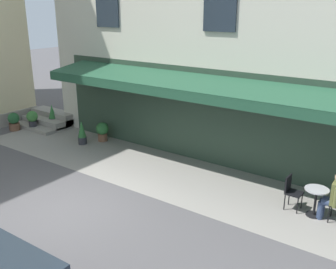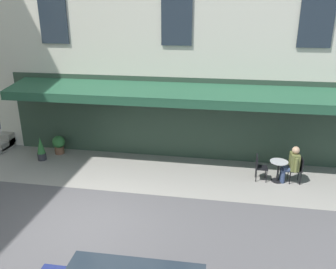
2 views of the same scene
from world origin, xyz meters
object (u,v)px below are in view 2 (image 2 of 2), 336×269
(cafe_table_mid_terrace, at_px, (278,168))
(cafe_chair_black_by_window, at_px, (298,168))
(seated_companion_in_olive, at_px, (292,163))
(potted_plant_under_sign, at_px, (41,149))
(cafe_chair_black_near_door, at_px, (259,165))
(potted_plant_entrance_right, at_px, (59,144))

(cafe_table_mid_terrace, height_order, cafe_chair_black_by_window, cafe_chair_black_by_window)
(cafe_table_mid_terrace, height_order, seated_companion_in_olive, seated_companion_in_olive)
(cafe_table_mid_terrace, height_order, potted_plant_under_sign, potted_plant_under_sign)
(cafe_table_mid_terrace, xyz_separation_m, seated_companion_in_olive, (-0.42, -0.02, 0.21))
(cafe_chair_black_near_door, xyz_separation_m, potted_plant_under_sign, (8.26, -0.28, -0.09))
(cafe_chair_black_near_door, height_order, potted_plant_entrance_right, cafe_chair_black_near_door)
(cafe_chair_black_by_window, distance_m, potted_plant_entrance_right, 9.19)
(seated_companion_in_olive, xyz_separation_m, potted_plant_under_sign, (9.31, -0.26, -0.24))
(cafe_chair_black_near_door, relative_size, seated_companion_in_olive, 0.70)
(cafe_table_mid_terrace, bearing_deg, potted_plant_under_sign, -1.81)
(cafe_chair_black_by_window, distance_m, seated_companion_in_olive, 0.26)
(cafe_table_mid_terrace, relative_size, potted_plant_under_sign, 0.80)
(cafe_chair_black_by_window, height_order, seated_companion_in_olive, seated_companion_in_olive)
(cafe_table_mid_terrace, xyz_separation_m, cafe_chair_black_by_window, (-0.63, -0.03, 0.06))
(seated_companion_in_olive, distance_m, potted_plant_under_sign, 9.31)
(cafe_chair_black_by_window, height_order, cafe_chair_black_near_door, same)
(seated_companion_in_olive, bearing_deg, cafe_chair_black_near_door, 0.65)
(cafe_table_mid_terrace, xyz_separation_m, cafe_chair_black_near_door, (0.63, -0.00, 0.06))
(cafe_table_mid_terrace, relative_size, cafe_chair_black_by_window, 0.82)
(cafe_chair_black_by_window, distance_m, cafe_chair_black_near_door, 1.26)
(potted_plant_entrance_right, bearing_deg, cafe_table_mid_terrace, 173.34)
(cafe_table_mid_terrace, xyz_separation_m, potted_plant_entrance_right, (8.51, -0.99, -0.07))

